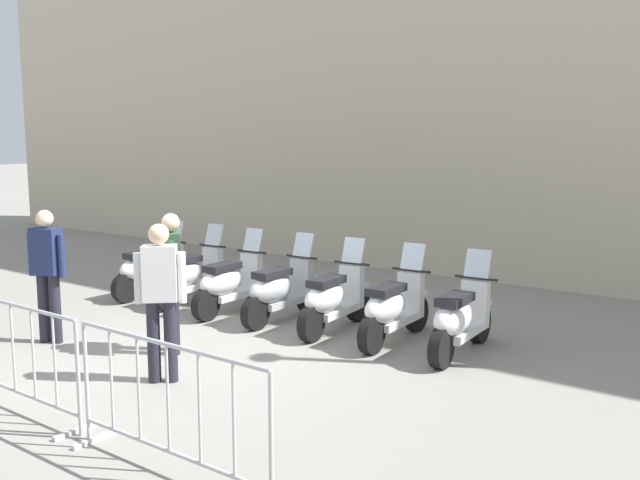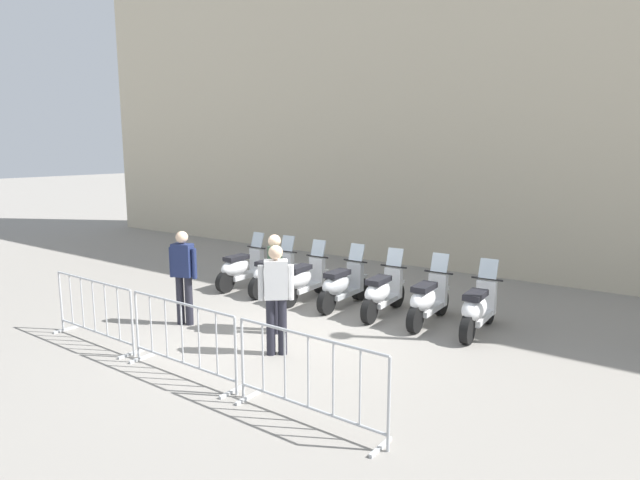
{
  "view_description": "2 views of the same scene",
  "coord_description": "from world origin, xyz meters",
  "views": [
    {
      "loc": [
        4.93,
        -6.55,
        2.59
      ],
      "look_at": [
        1.18,
        1.68,
        1.28
      ],
      "focal_mm": 38.32,
      "sensor_mm": 36.0,
      "label": 1
    },
    {
      "loc": [
        4.18,
        -7.52,
        3.09
      ],
      "look_at": [
        -0.28,
        2.45,
        1.28
      ],
      "focal_mm": 29.15,
      "sensor_mm": 36.0,
      "label": 2
    }
  ],
  "objects": [
    {
      "name": "barrier_segment_2",
      "position": [
        1.76,
        -2.43,
        0.53
      ],
      "size": [
        2.09,
        0.83,
        1.07
      ],
      "color": "#B2B5B7",
      "rests_on": "ground"
    },
    {
      "name": "motorcycle_2",
      "position": [
        -0.5,
        2.1,
        0.45
      ],
      "size": [
        0.64,
        1.72,
        1.24
      ],
      "color": "black",
      "rests_on": "ground"
    },
    {
      "name": "motorcycle_3",
      "position": [
        0.41,
        1.97,
        0.45
      ],
      "size": [
        0.68,
        1.71,
        1.24
      ],
      "color": "black",
      "rests_on": "ground"
    },
    {
      "name": "ground_plane",
      "position": [
        0.0,
        0.0,
        0.0
      ],
      "size": [
        120.0,
        120.0,
        0.0
      ],
      "primitive_type": "plane",
      "color": "gray"
    },
    {
      "name": "building_facade",
      "position": [
        1.58,
        7.54,
        5.37
      ],
      "size": [
        27.9,
        8.09,
        10.75
      ],
      "primitive_type": "cube",
      "rotation": [
        0.0,
        0.0,
        -0.21
      ],
      "color": "beige",
      "rests_on": "ground"
    },
    {
      "name": "motorcycle_6",
      "position": [
        3.14,
        1.45,
        0.45
      ],
      "size": [
        0.63,
        1.72,
        1.24
      ],
      "color": "black",
      "rests_on": "ground"
    },
    {
      "name": "motorcycle_5",
      "position": [
        2.23,
        1.63,
        0.45
      ],
      "size": [
        0.64,
        1.72,
        1.24
      ],
      "color": "black",
      "rests_on": "ground"
    },
    {
      "name": "motorcycle_4",
      "position": [
        1.33,
        1.79,
        0.45
      ],
      "size": [
        0.61,
        1.72,
        1.24
      ],
      "color": "black",
      "rests_on": "ground"
    },
    {
      "name": "officer_by_barriers",
      "position": [
        0.42,
        -0.76,
        0.98
      ],
      "size": [
        0.49,
        0.37,
        1.73
      ],
      "color": "#23232D",
      "rests_on": "ground"
    },
    {
      "name": "officer_mid_plaza",
      "position": [
        -0.11,
        0.15,
        0.98
      ],
      "size": [
        0.39,
        0.47,
        1.73
      ],
      "color": "#23232D",
      "rests_on": "ground"
    },
    {
      "name": "motorcycle_1",
      "position": [
        -1.39,
        2.35,
        0.45
      ],
      "size": [
        0.64,
        1.72,
        1.24
      ],
      "color": "black",
      "rests_on": "ground"
    },
    {
      "name": "barrier_segment_1",
      "position": [
        -0.41,
        -1.98,
        0.53
      ],
      "size": [
        2.09,
        0.83,
        1.07
      ],
      "color": "#B2B5B7",
      "rests_on": "ground"
    },
    {
      "name": "officer_near_row_end",
      "position": [
        -1.82,
        -0.17,
        0.98
      ],
      "size": [
        0.55,
        0.26,
        1.73
      ],
      "color": "#23232D",
      "rests_on": "ground"
    },
    {
      "name": "motorcycle_0",
      "position": [
        -2.31,
        2.51,
        0.45
      ],
      "size": [
        0.68,
        1.71,
        1.24
      ],
      "color": "black",
      "rests_on": "ground"
    }
  ]
}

